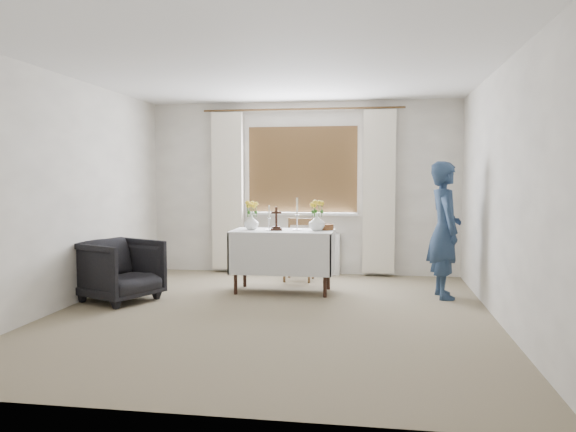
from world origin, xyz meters
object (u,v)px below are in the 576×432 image
Objects in this scene: wooden_cross at (276,219)px; flower_vase_left at (251,222)px; altar_table at (283,261)px; armchair at (120,270)px; flower_vase_right at (317,222)px; wooden_chair at (299,250)px; person at (444,230)px.

wooden_cross reaches higher than flower_vase_left.
wooden_cross is (-0.08, -0.03, 0.53)m from altar_table.
wooden_cross reaches higher than armchair.
flower_vase_right is (2.16, 0.81, 0.51)m from armchair.
wooden_chair reaches higher than altar_table.
armchair is 4.16× the size of flower_vase_left.
person is at bearing -1.72° from flower_vase_right.
wooden_chair is at bearing 56.84° from flower_vase_left.
armchair is (-1.84, -1.57, -0.07)m from wooden_chair.
wooden_chair is at bearing 57.98° from person.
wooden_chair is 0.53× the size of person.
flower_vase_left reaches higher than wooden_chair.
person is 8.59× the size of flower_vase_left.
person reaches higher than wooden_chair.
wooden_cross is (-1.99, -0.01, 0.11)m from person.
altar_table is at bearing 9.01° from wooden_cross.
wooden_cross is (1.67, 0.76, 0.56)m from armchair.
altar_table is at bearing 81.04° from person.
armchair is at bearing -148.75° from flower_vase_left.
flower_vase_right is at bearing -64.43° from wooden_chair.
flower_vase_right is at bearing -7.27° from wooden_cross.
armchair is at bearing 93.57° from person.
altar_table is at bearing -94.05° from wooden_chair.
altar_table is 1.92m from armchair.
wooden_chair is at bearing 113.09° from flower_vase_right.
person is (1.83, -0.81, 0.37)m from wooden_chair.
wooden_chair is 2.93× the size of wooden_cross.
flower_vase_left is (-2.32, 0.05, 0.06)m from person.
person is at bearing -53.30° from armchair.
armchair is at bearing -137.03° from wooden_chair.
wooden_cross is 1.44× the size of flower_vase_right.
flower_vase_left reaches higher than armchair.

